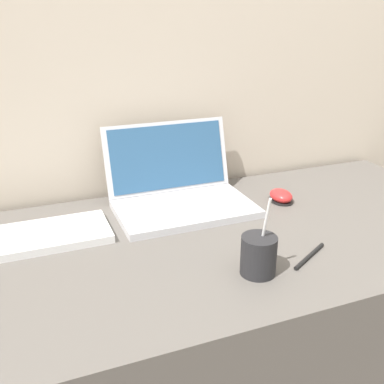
{
  "coord_description": "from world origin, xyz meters",
  "views": [
    {
      "loc": [
        -0.47,
        -0.56,
        1.29
      ],
      "look_at": [
        -0.07,
        0.46,
        0.85
      ],
      "focal_mm": 42.0,
      "sensor_mm": 36.0,
      "label": 1
    }
  ],
  "objects_px": {
    "computer_mouse": "(281,196)",
    "external_keyboard": "(16,240)",
    "drink_cup": "(259,254)",
    "pen": "(309,256)",
    "laptop": "(179,190)"
  },
  "relations": [
    {
      "from": "external_keyboard",
      "to": "computer_mouse",
      "type": "bearing_deg",
      "value": -0.56
    },
    {
      "from": "computer_mouse",
      "to": "external_keyboard",
      "type": "distance_m",
      "value": 0.73
    },
    {
      "from": "external_keyboard",
      "to": "pen",
      "type": "bearing_deg",
      "value": -27.05
    },
    {
      "from": "drink_cup",
      "to": "external_keyboard",
      "type": "distance_m",
      "value": 0.58
    },
    {
      "from": "external_keyboard",
      "to": "drink_cup",
      "type": "bearing_deg",
      "value": -34.55
    },
    {
      "from": "drink_cup",
      "to": "laptop",
      "type": "bearing_deg",
      "value": 94.48
    },
    {
      "from": "drink_cup",
      "to": "pen",
      "type": "bearing_deg",
      "value": 5.08
    },
    {
      "from": "drink_cup",
      "to": "pen",
      "type": "relative_size",
      "value": 1.43
    },
    {
      "from": "drink_cup",
      "to": "external_keyboard",
      "type": "relative_size",
      "value": 0.4
    },
    {
      "from": "computer_mouse",
      "to": "drink_cup",
      "type": "bearing_deg",
      "value": -128.93
    },
    {
      "from": "computer_mouse",
      "to": "external_keyboard",
      "type": "relative_size",
      "value": 0.19
    },
    {
      "from": "laptop",
      "to": "drink_cup",
      "type": "relative_size",
      "value": 2.11
    },
    {
      "from": "laptop",
      "to": "external_keyboard",
      "type": "xyz_separation_m",
      "value": [
        -0.44,
        -0.07,
        -0.04
      ]
    },
    {
      "from": "external_keyboard",
      "to": "pen",
      "type": "height_order",
      "value": "external_keyboard"
    },
    {
      "from": "laptop",
      "to": "computer_mouse",
      "type": "height_order",
      "value": "laptop"
    }
  ]
}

